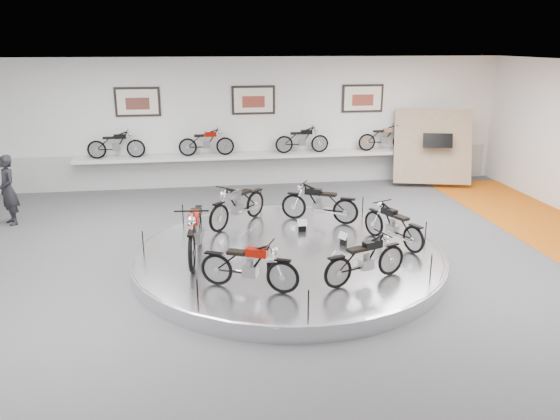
{
  "coord_description": "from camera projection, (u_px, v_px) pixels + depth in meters",
  "views": [
    {
      "loc": [
        -1.75,
        -10.1,
        4.44
      ],
      "look_at": [
        -0.13,
        0.6,
        1.09
      ],
      "focal_mm": 35.0,
      "sensor_mm": 36.0,
      "label": 1
    }
  ],
  "objects": [
    {
      "name": "display_panel",
      "position": [
        432.0,
        146.0,
        17.29
      ],
      "size": [
        2.56,
        1.52,
        2.3
      ],
      "primitive_type": "cube",
      "rotation": [
        -0.35,
        0.0,
        -0.26
      ],
      "color": "tan",
      "rests_on": "floor"
    },
    {
      "name": "shelf_bike_c",
      "position": [
        302.0,
        141.0,
        17.22
      ],
      "size": [
        1.22,
        0.43,
        0.73
      ],
      "primitive_type": null,
      "color": "black",
      "rests_on": "shelf"
    },
    {
      "name": "display_platform",
      "position": [
        288.0,
        257.0,
        11.34
      ],
      "size": [
        6.4,
        6.4,
        0.3
      ],
      "primitive_type": "cylinder",
      "color": "silver",
      "rests_on": "floor"
    },
    {
      "name": "bike_c",
      "position": [
        238.0,
        204.0,
        12.76
      ],
      "size": [
        1.59,
        1.63,
        0.99
      ],
      "primitive_type": null,
      "rotation": [
        0.0,
        0.0,
        3.95
      ],
      "color": "#A09FA4",
      "rests_on": "display_platform"
    },
    {
      "name": "shelf_bike_a",
      "position": [
        116.0,
        146.0,
        16.41
      ],
      "size": [
        1.22,
        0.43,
        0.73
      ],
      "primitive_type": null,
      "color": "black",
      "rests_on": "shelf"
    },
    {
      "name": "floor",
      "position": [
        291.0,
        269.0,
        11.1
      ],
      "size": [
        16.0,
        16.0,
        0.0
      ],
      "primitive_type": "plane",
      "color": "#4B4B4E",
      "rests_on": "ground"
    },
    {
      "name": "poster_left",
      "position": [
        138.0,
        102.0,
        16.38
      ],
      "size": [
        1.35,
        0.06,
        0.88
      ],
      "primitive_type": "cube",
      "color": "white",
      "rests_on": "wall_back"
    },
    {
      "name": "bike_b",
      "position": [
        319.0,
        203.0,
        12.96
      ],
      "size": [
        1.68,
        1.25,
        0.94
      ],
      "primitive_type": null,
      "rotation": [
        0.0,
        0.0,
        2.66
      ],
      "color": "black",
      "rests_on": "display_platform"
    },
    {
      "name": "dado_band",
      "position": [
        254.0,
        168.0,
        17.53
      ],
      "size": [
        15.68,
        0.04,
        1.1
      ],
      "primitive_type": "cube",
      "color": "#BCBCBA",
      "rests_on": "floor"
    },
    {
      "name": "platform_rim",
      "position": [
        288.0,
        252.0,
        11.3
      ],
      "size": [
        6.4,
        6.4,
        0.1
      ],
      "primitive_type": "torus",
      "color": "#B2B2BA",
      "rests_on": "display_platform"
    },
    {
      "name": "visitor",
      "position": [
        8.0,
        190.0,
        13.61
      ],
      "size": [
        0.72,
        0.77,
        1.77
      ],
      "primitive_type": "imported",
      "rotation": [
        0.0,
        0.0,
        -0.96
      ],
      "color": "black",
      "rests_on": "floor"
    },
    {
      "name": "bike_d",
      "position": [
        195.0,
        230.0,
        10.81
      ],
      "size": [
        0.85,
        1.96,
        1.12
      ],
      "primitive_type": null,
      "rotation": [
        0.0,
        0.0,
        4.62
      ],
      "color": "red",
      "rests_on": "display_platform"
    },
    {
      "name": "ceiling",
      "position": [
        292.0,
        67.0,
        9.92
      ],
      "size": [
        16.0,
        16.0,
        0.0
      ],
      "primitive_type": "plane",
      "rotation": [
        3.14,
        0.0,
        0.0
      ],
      "color": "white",
      "rests_on": "wall_back"
    },
    {
      "name": "shelf_bike_d",
      "position": [
        384.0,
        139.0,
        17.61
      ],
      "size": [
        1.22,
        0.43,
        0.73
      ],
      "primitive_type": null,
      "color": "#A09FA4",
      "rests_on": "shelf"
    },
    {
      "name": "bike_a",
      "position": [
        393.0,
        225.0,
        11.51
      ],
      "size": [
        1.09,
        1.58,
        0.88
      ],
      "primitive_type": null,
      "rotation": [
        0.0,
        0.0,
        1.99
      ],
      "color": "black",
      "rests_on": "display_platform"
    },
    {
      "name": "poster_right",
      "position": [
        363.0,
        98.0,
        17.38
      ],
      "size": [
        1.35,
        0.06,
        0.88
      ],
      "primitive_type": "cube",
      "color": "white",
      "rests_on": "wall_back"
    },
    {
      "name": "wall_front",
      "position": [
        457.0,
        398.0,
        3.9
      ],
      "size": [
        16.0,
        0.0,
        16.0
      ],
      "primitive_type": "plane",
      "rotation": [
        -1.57,
        0.0,
        0.0
      ],
      "color": "white",
      "rests_on": "floor"
    },
    {
      "name": "shelf",
      "position": [
        255.0,
        156.0,
        17.13
      ],
      "size": [
        11.0,
        0.55,
        0.1
      ],
      "primitive_type": "cube",
      "color": "silver",
      "rests_on": "wall_back"
    },
    {
      "name": "poster_center",
      "position": [
        253.0,
        100.0,
        16.88
      ],
      "size": [
        1.35,
        0.06,
        0.88
      ],
      "primitive_type": "cube",
      "color": "white",
      "rests_on": "wall_back"
    },
    {
      "name": "bike_e",
      "position": [
        249.0,
        265.0,
        9.4
      ],
      "size": [
        1.61,
        1.12,
        0.9
      ],
      "primitive_type": null,
      "rotation": [
        0.0,
        0.0,
        5.85
      ],
      "color": "#860C02",
      "rests_on": "display_platform"
    },
    {
      "name": "bike_f",
      "position": [
        365.0,
        259.0,
        9.71
      ],
      "size": [
        1.58,
        1.01,
        0.87
      ],
      "primitive_type": null,
      "rotation": [
        0.0,
        0.0,
        6.64
      ],
      "color": "black",
      "rests_on": "display_platform"
    },
    {
      "name": "wall_back",
      "position": [
        254.0,
        123.0,
        17.12
      ],
      "size": [
        16.0,
        0.0,
        16.0
      ],
      "primitive_type": "plane",
      "rotation": [
        1.57,
        0.0,
        0.0
      ],
      "color": "white",
      "rests_on": "floor"
    },
    {
      "name": "shelf_bike_b",
      "position": [
        206.0,
        144.0,
        16.8
      ],
      "size": [
        1.22,
        0.43,
        0.73
      ],
      "primitive_type": null,
      "color": "#860C02",
      "rests_on": "shelf"
    }
  ]
}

